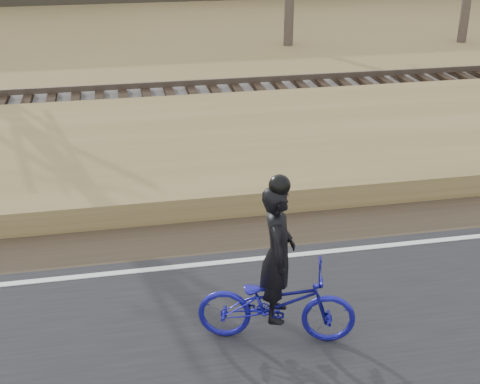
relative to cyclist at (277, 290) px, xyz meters
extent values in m
cube|color=#96794C|center=(-3.90, 6.02, -0.56)|extent=(120.00, 5.00, 0.44)
cube|color=slate|center=(-3.90, 9.82, -0.55)|extent=(120.00, 3.00, 0.45)
cube|color=black|center=(-3.90, 9.82, -0.26)|extent=(120.00, 2.40, 0.14)
cube|color=brown|center=(-3.90, 9.10, -0.11)|extent=(120.00, 0.07, 0.15)
cube|color=brown|center=(-3.90, 10.54, -0.11)|extent=(120.00, 0.07, 0.15)
imported|color=navy|center=(0.00, 0.00, -0.19)|extent=(2.11, 1.21, 1.05)
imported|color=black|center=(0.00, 0.00, 0.52)|extent=(0.58, 0.74, 1.77)
sphere|color=black|center=(0.00, 0.00, 1.43)|extent=(0.26, 0.26, 0.26)
camera|label=1|loc=(-1.86, -6.87, 4.53)|focal=50.00mm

